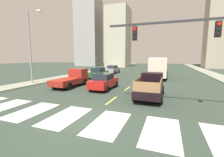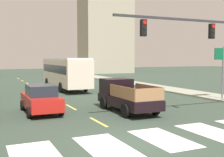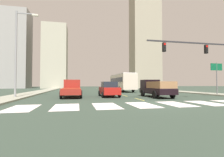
{
  "view_description": "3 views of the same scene",
  "coord_description": "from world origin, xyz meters",
  "px_view_note": "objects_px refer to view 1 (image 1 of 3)",
  "views": [
    {
      "loc": [
        4.06,
        -6.99,
        3.37
      ],
      "look_at": [
        -1.15,
        7.23,
        1.27
      ],
      "focal_mm": 24.55,
      "sensor_mm": 36.0,
      "label": 1
    },
    {
      "loc": [
        -5.52,
        -9.84,
        3.35
      ],
      "look_at": [
        2.76,
        8.32,
        1.92
      ],
      "focal_mm": 46.35,
      "sensor_mm": 36.0,
      "label": 2
    },
    {
      "loc": [
        -5.8,
        -11.1,
        1.49
      ],
      "look_at": [
        -1.78,
        8.22,
        2.11
      ],
      "focal_mm": 26.76,
      "sensor_mm": 36.0,
      "label": 3
    }
  ],
  "objects_px": {
    "streetlight_left": "(31,44)",
    "sedan_near_right": "(104,81)",
    "pickup_dark": "(73,78)",
    "sedan_far": "(98,73)",
    "sedan_near_left": "(113,69)",
    "city_bus": "(159,66)",
    "pickup_stakebed": "(151,86)"
  },
  "relations": [
    {
      "from": "sedan_far",
      "to": "pickup_dark",
      "type": "bearing_deg",
      "value": -90.38
    },
    {
      "from": "city_bus",
      "to": "pickup_stakebed",
      "type": "bearing_deg",
      "value": -90.63
    },
    {
      "from": "pickup_dark",
      "to": "sedan_near_right",
      "type": "distance_m",
      "value": 4.18
    },
    {
      "from": "pickup_stakebed",
      "to": "pickup_dark",
      "type": "distance_m",
      "value": 9.32
    },
    {
      "from": "sedan_near_left",
      "to": "pickup_dark",
      "type": "bearing_deg",
      "value": -86.95
    },
    {
      "from": "pickup_stakebed",
      "to": "sedan_near_right",
      "type": "bearing_deg",
      "value": 164.21
    },
    {
      "from": "sedan_far",
      "to": "pickup_stakebed",
      "type": "bearing_deg",
      "value": -45.33
    },
    {
      "from": "pickup_stakebed",
      "to": "city_bus",
      "type": "bearing_deg",
      "value": 90.42
    },
    {
      "from": "sedan_far",
      "to": "sedan_near_right",
      "type": "height_order",
      "value": "same"
    },
    {
      "from": "pickup_stakebed",
      "to": "streetlight_left",
      "type": "bearing_deg",
      "value": 175.52
    },
    {
      "from": "pickup_dark",
      "to": "city_bus",
      "type": "xyz_separation_m",
      "value": [
        9.08,
        12.03,
        1.03
      ]
    },
    {
      "from": "pickup_dark",
      "to": "city_bus",
      "type": "height_order",
      "value": "city_bus"
    },
    {
      "from": "pickup_dark",
      "to": "streetlight_left",
      "type": "height_order",
      "value": "streetlight_left"
    },
    {
      "from": "pickup_dark",
      "to": "sedan_near_right",
      "type": "xyz_separation_m",
      "value": [
        4.16,
        -0.43,
        -0.06
      ]
    },
    {
      "from": "pickup_stakebed",
      "to": "city_bus",
      "type": "height_order",
      "value": "city_bus"
    },
    {
      "from": "city_bus",
      "to": "sedan_near_left",
      "type": "distance_m",
      "value": 10.19
    },
    {
      "from": "pickup_stakebed",
      "to": "pickup_dark",
      "type": "height_order",
      "value": "same"
    },
    {
      "from": "sedan_near_right",
      "to": "pickup_dark",
      "type": "bearing_deg",
      "value": 171.35
    },
    {
      "from": "pickup_dark",
      "to": "sedan_far",
      "type": "relative_size",
      "value": 1.18
    },
    {
      "from": "pickup_dark",
      "to": "city_bus",
      "type": "relative_size",
      "value": 0.48
    },
    {
      "from": "pickup_stakebed",
      "to": "sedan_near_right",
      "type": "height_order",
      "value": "pickup_stakebed"
    },
    {
      "from": "sedan_far",
      "to": "sedan_near_left",
      "type": "distance_m",
      "value": 8.14
    },
    {
      "from": "streetlight_left",
      "to": "sedan_near_right",
      "type": "bearing_deg",
      "value": 1.42
    },
    {
      "from": "pickup_dark",
      "to": "sedan_near_right",
      "type": "relative_size",
      "value": 1.18
    },
    {
      "from": "sedan_near_right",
      "to": "sedan_near_left",
      "type": "bearing_deg",
      "value": 103.69
    },
    {
      "from": "sedan_far",
      "to": "city_bus",
      "type": "bearing_deg",
      "value": 27.08
    },
    {
      "from": "pickup_dark",
      "to": "streetlight_left",
      "type": "distance_m",
      "value": 6.8
    },
    {
      "from": "streetlight_left",
      "to": "sedan_far",
      "type": "bearing_deg",
      "value": 55.64
    },
    {
      "from": "streetlight_left",
      "to": "pickup_stakebed",
      "type": "bearing_deg",
      "value": -4.66
    },
    {
      "from": "pickup_dark",
      "to": "city_bus",
      "type": "bearing_deg",
      "value": 50.45
    },
    {
      "from": "sedan_near_right",
      "to": "streetlight_left",
      "type": "height_order",
      "value": "streetlight_left"
    },
    {
      "from": "sedan_far",
      "to": "sedan_near_left",
      "type": "bearing_deg",
      "value": 92.25
    }
  ]
}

